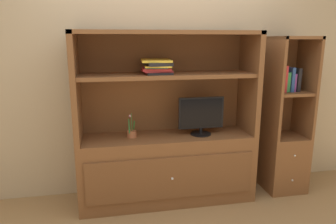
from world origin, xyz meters
name	(u,v)px	position (x,y,z in m)	size (l,w,h in m)	color
ground_plane	(175,220)	(0.00, 0.00, 0.00)	(8.00, 8.00, 0.00)	#99754C
painted_rear_wall	(161,60)	(0.00, 0.75, 1.40)	(6.00, 0.10, 2.80)	tan
media_console	(167,150)	(0.00, 0.41, 0.53)	(1.73, 0.51, 1.69)	brown
tv_monitor	(201,115)	(0.34, 0.37, 0.88)	(0.45, 0.20, 0.38)	black
potted_plant	(132,133)	(-0.35, 0.41, 0.73)	(0.09, 0.13, 0.24)	#B26642
magazine_stack	(157,66)	(-0.10, 0.40, 1.37)	(0.29, 0.36, 0.13)	black
bookshelf_tall	(284,140)	(1.29, 0.41, 0.56)	(0.41, 0.42, 1.64)	brown
upright_book_row	(287,80)	(1.25, 0.40, 1.21)	(0.23, 0.17, 0.27)	#A56638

